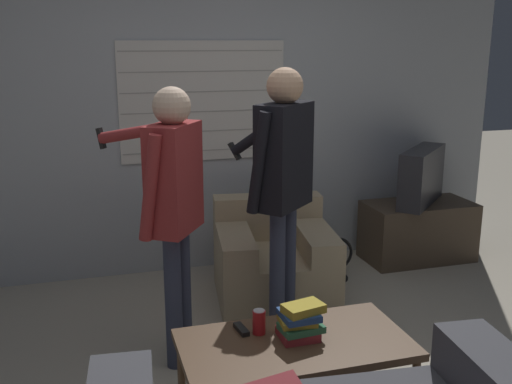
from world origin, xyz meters
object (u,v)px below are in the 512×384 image
(spare_remote, at_px, (241,329))
(person_left_standing, at_px, (173,194))
(person_right_standing, at_px, (282,170))
(book_stack, at_px, (300,322))
(soda_can, at_px, (259,322))
(armchair_beige, at_px, (273,260))
(floor_fan, at_px, (336,260))
(tv, at_px, (421,176))
(coffee_table, at_px, (295,348))

(spare_remote, bearing_deg, person_left_standing, 103.90)
(person_right_standing, distance_m, book_stack, 1.09)
(book_stack, bearing_deg, soda_can, 150.21)
(spare_remote, bearing_deg, armchair_beige, 57.95)
(soda_can, height_order, floor_fan, soda_can)
(book_stack, bearing_deg, tv, 45.97)
(person_left_standing, xyz_separation_m, book_stack, (0.50, -0.75, -0.50))
(book_stack, relative_size, floor_fan, 0.64)
(floor_fan, bearing_deg, tv, 14.82)
(armchair_beige, bearing_deg, floor_fan, -154.97)
(person_left_standing, relative_size, soda_can, 13.07)
(person_right_standing, bearing_deg, spare_remote, -164.71)
(spare_remote, distance_m, floor_fan, 1.94)
(person_right_standing, xyz_separation_m, soda_can, (-0.39, -0.81, -0.59))
(tv, distance_m, floor_fan, 1.08)
(coffee_table, height_order, tv, tv)
(floor_fan, bearing_deg, person_left_standing, -148.09)
(coffee_table, relative_size, spare_remote, 8.45)
(book_stack, distance_m, floor_fan, 1.93)
(armchair_beige, distance_m, book_stack, 1.53)
(person_right_standing, height_order, floor_fan, person_right_standing)
(tv, height_order, person_left_standing, person_left_standing)
(person_left_standing, xyz_separation_m, spare_remote, (0.24, -0.61, -0.58))
(person_left_standing, height_order, book_stack, person_left_standing)
(person_right_standing, bearing_deg, soda_can, -158.84)
(coffee_table, height_order, soda_can, soda_can)
(person_right_standing, distance_m, spare_remote, 1.10)
(person_left_standing, xyz_separation_m, person_right_standing, (0.71, 0.16, 0.06))
(tv, xyz_separation_m, spare_remote, (-2.07, -1.73, -0.29))
(tv, relative_size, person_right_standing, 0.40)
(book_stack, relative_size, spare_remote, 1.71)
(coffee_table, distance_m, spare_remote, 0.29)
(tv, distance_m, soda_can, 2.68)
(tv, bearing_deg, book_stack, 2.21)
(armchair_beige, height_order, person_right_standing, person_right_standing)
(person_right_standing, bearing_deg, armchair_beige, 34.19)
(spare_remote, bearing_deg, coffee_table, -44.55)
(coffee_table, xyz_separation_m, spare_remote, (-0.23, 0.17, 0.05))
(tv, height_order, person_right_standing, person_right_standing)
(person_right_standing, height_order, book_stack, person_right_standing)
(floor_fan, bearing_deg, soda_can, -125.92)
(coffee_table, height_order, spare_remote, spare_remote)
(soda_can, distance_m, spare_remote, 0.10)
(book_stack, distance_m, soda_can, 0.21)
(tv, xyz_separation_m, book_stack, (-1.82, -1.88, -0.21))
(coffee_table, height_order, person_right_standing, person_right_standing)
(coffee_table, relative_size, person_right_standing, 0.65)
(armchair_beige, xyz_separation_m, tv, (1.47, 0.41, 0.46))
(book_stack, height_order, floor_fan, book_stack)
(person_left_standing, height_order, soda_can, person_left_standing)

